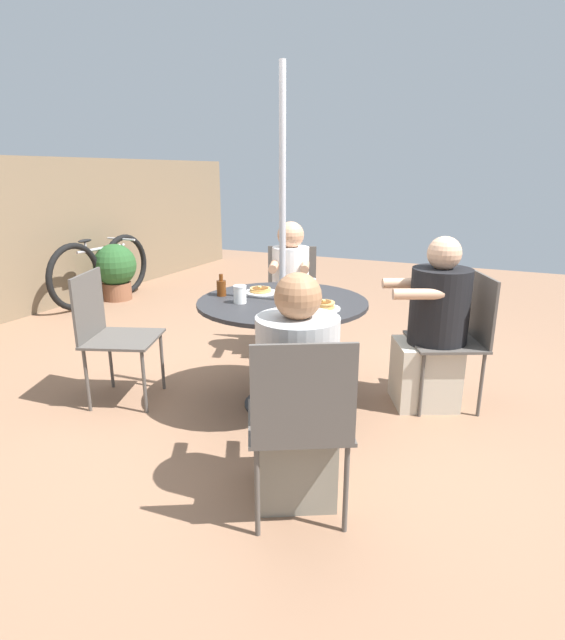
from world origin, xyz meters
name	(u,v)px	position (x,y,z in m)	size (l,w,h in m)	color
ground_plane	(282,404)	(0.00, 0.00, 0.00)	(12.00, 12.00, 0.00)	#8C664C
patio_table	(282,321)	(0.00, 0.00, 0.61)	(1.13, 1.13, 0.75)	#28282B
umbrella_pole	(282,248)	(0.00, 0.00, 1.10)	(0.04, 0.04, 2.19)	#ADADB2
patio_chair_north	(460,332)	(0.52, -1.08, 0.53)	(0.62, 0.62, 0.92)	#514C47
diner_north	(433,332)	(0.44, -0.92, 0.53)	(0.56, 0.62, 1.17)	beige
patio_chair_east	(291,291)	(1.12, 0.43, 0.53)	(0.60, 0.60, 0.92)	#514C47
diner_east	(290,294)	(0.96, 0.37, 0.55)	(0.54, 0.45, 1.17)	slate
patio_chair_south	(109,329)	(-0.42, 1.13, 0.53)	(0.60, 0.60, 0.92)	#514C47
patio_chair_west	(300,417)	(-1.06, -0.57, 0.53)	(0.63, 0.63, 0.92)	#514C47
diner_west	(296,401)	(-0.90, -0.49, 0.52)	(0.60, 0.56, 1.15)	gray
pancake_plate_a	(260,291)	(0.12, 0.23, 0.77)	(0.23, 0.23, 0.05)	white
pancake_plate_b	(302,285)	(0.38, 0.02, 0.77)	(0.23, 0.23, 0.06)	white
pancake_plate_c	(322,306)	(-0.10, -0.31, 0.77)	(0.23, 0.23, 0.06)	white
syrup_bottle	(221,287)	(-0.06, 0.43, 0.81)	(0.09, 0.06, 0.15)	#602D0F
coffee_cup	(240,294)	(-0.18, 0.22, 0.81)	(0.09, 0.09, 0.11)	white
drinking_glass_a	(311,289)	(0.11, -0.15, 0.82)	(0.07, 0.07, 0.14)	silver
drinking_glass_b	(293,285)	(0.18, 0.01, 0.82)	(0.07, 0.07, 0.14)	silver
bicycle	(102,270)	(1.69, 3.24, 0.40)	(1.65, 0.44, 0.80)	black
potted_shrub	(115,269)	(1.83, 3.15, 0.39)	(0.53, 0.53, 0.71)	brown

